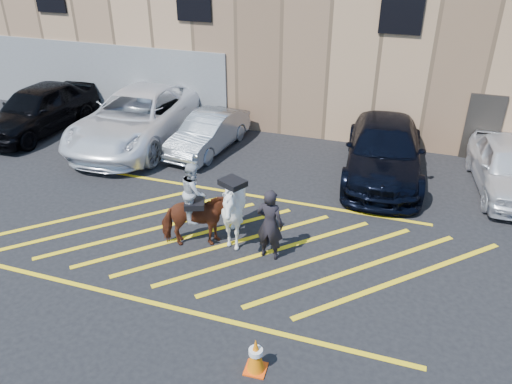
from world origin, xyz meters
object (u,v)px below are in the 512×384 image
(car_black_suv, at_px, (38,109))
(mounted_bay, at_px, (195,214))
(handler, at_px, (270,224))
(traffic_cone, at_px, (256,355))
(car_blue_suv, at_px, (384,150))
(car_white_pickup, at_px, (138,117))
(car_white_suv, at_px, (509,167))
(car_silver_sedan, at_px, (208,132))
(saddled_white, at_px, (233,210))

(car_black_suv, height_order, mounted_bay, mounted_bay)
(handler, relative_size, traffic_cone, 2.43)
(car_black_suv, xyz_separation_m, car_blue_suv, (12.50, 0.39, -0.05))
(car_black_suv, bearing_deg, car_white_pickup, 7.23)
(car_blue_suv, xyz_separation_m, car_white_suv, (3.53, 0.03, -0.07))
(car_white_pickup, distance_m, mounted_bay, 7.08)
(car_silver_sedan, distance_m, saddled_white, 5.77)
(handler, bearing_deg, car_white_pickup, -34.52)
(car_black_suv, xyz_separation_m, mounted_bay, (8.66, -5.05, 0.03))
(car_silver_sedan, relative_size, handler, 2.16)
(car_white_suv, relative_size, mounted_bay, 1.98)
(car_white_suv, bearing_deg, mounted_bay, -150.22)
(car_black_suv, xyz_separation_m, car_white_pickup, (4.01, 0.29, 0.04))
(car_black_suv, xyz_separation_m, traffic_cone, (11.24, -8.24, -0.50))
(car_white_pickup, relative_size, traffic_cone, 8.93)
(saddled_white, bearing_deg, mounted_bay, -153.26)
(car_white_pickup, distance_m, car_white_suv, 12.02)
(car_white_suv, bearing_deg, car_black_suv, 174.69)
(car_silver_sedan, relative_size, traffic_cone, 5.26)
(car_blue_suv, bearing_deg, saddled_white, -126.01)
(traffic_cone, bearing_deg, mounted_bay, 128.95)
(car_black_suv, distance_m, traffic_cone, 13.94)
(car_black_suv, bearing_deg, car_blue_suv, 4.92)
(car_silver_sedan, relative_size, car_white_suv, 0.87)
(car_white_pickup, bearing_deg, traffic_cone, -52.49)
(car_silver_sedan, distance_m, car_blue_suv, 5.85)
(car_black_suv, height_order, saddled_white, saddled_white)
(car_white_pickup, height_order, car_white_suv, car_white_pickup)
(car_black_suv, bearing_deg, handler, -21.98)
(car_white_suv, relative_size, handler, 2.47)
(car_black_suv, height_order, car_white_suv, car_black_suv)
(mounted_bay, bearing_deg, saddled_white, 26.74)
(car_black_suv, height_order, handler, handler)
(car_blue_suv, relative_size, handler, 3.16)
(car_white_suv, distance_m, traffic_cone, 9.90)
(car_white_pickup, xyz_separation_m, saddled_white, (5.46, -4.92, 0.03))
(car_silver_sedan, xyz_separation_m, handler, (3.82, -5.29, 0.26))
(car_black_suv, height_order, car_silver_sedan, car_black_suv)
(car_silver_sedan, bearing_deg, car_black_suv, -169.94)
(car_blue_suv, relative_size, mounted_bay, 2.53)
(car_black_suv, distance_m, saddled_white, 10.54)
(car_black_suv, relative_size, saddled_white, 2.32)
(mounted_bay, bearing_deg, car_white_suv, 36.59)
(car_black_suv, xyz_separation_m, handler, (10.46, -4.91, 0.02))
(mounted_bay, relative_size, saddled_white, 1.01)
(car_silver_sedan, distance_m, handler, 6.53)
(car_black_suv, distance_m, handler, 11.56)
(car_white_suv, bearing_deg, car_white_pickup, 173.83)
(handler, bearing_deg, car_blue_suv, -106.70)
(car_black_suv, xyz_separation_m, car_silver_sedan, (6.65, 0.38, -0.23))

